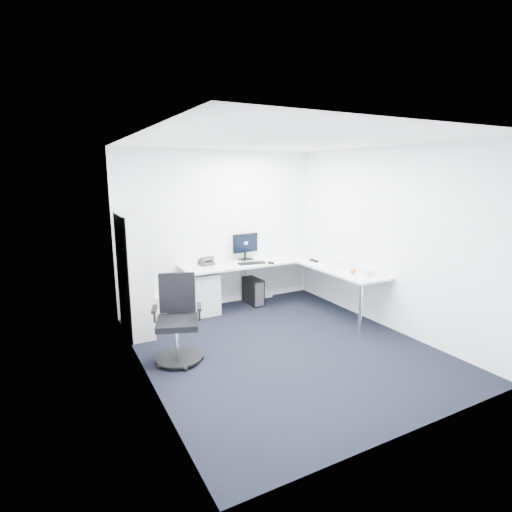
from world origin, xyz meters
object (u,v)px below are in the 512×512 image
task_chair (177,320)px  laptop (344,258)px  l_desk (267,288)px  monitor (246,246)px  bookshelf (134,275)px

task_chair → laptop: bearing=29.1°
task_chair → laptop: 3.08m
l_desk → task_chair: task_chair is taller
task_chair → monitor: monitor is taller
l_desk → monitor: (-0.14, 0.54, 0.64)m
bookshelf → task_chair: bookshelf is taller
l_desk → laptop: 1.37m
laptop → bookshelf: bearing=160.5°
task_chair → monitor: 2.51m
bookshelf → laptop: size_ratio=4.83×
bookshelf → laptop: (3.27, -0.69, 0.05)m
bookshelf → monitor: (2.04, 0.49, 0.16)m
bookshelf → laptop: 3.34m
task_chair → l_desk: bearing=50.5°
bookshelf → task_chair: 1.28m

